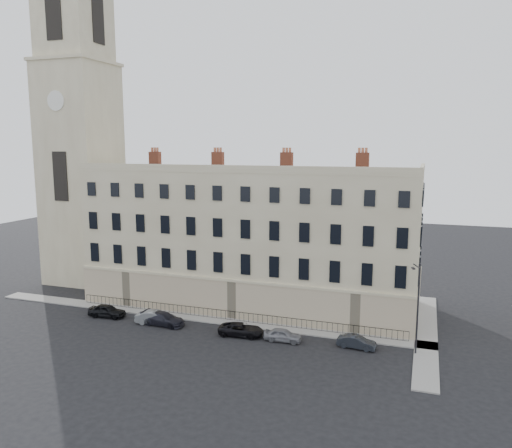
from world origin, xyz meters
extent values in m
plane|color=black|center=(0.00, 0.00, 0.00)|extent=(160.00, 160.00, 0.00)
cube|color=#BDAF8C|center=(-6.00, 12.00, 7.50)|extent=(36.00, 12.00, 15.00)
cube|color=#C0B090|center=(-6.00, 5.92, 2.00)|extent=(36.10, 0.18, 4.00)
cube|color=#C0B090|center=(12.08, 12.00, 2.00)|extent=(0.18, 12.10, 4.00)
cube|color=#BDAF8C|center=(-6.00, 6.15, 15.40)|extent=(36.00, 0.35, 0.80)
cube|color=#BDAF8C|center=(11.85, 12.00, 15.40)|extent=(0.35, 12.00, 0.80)
cube|color=brown|center=(-18.00, 12.00, 16.00)|extent=(1.30, 0.70, 2.00)
cube|color=brown|center=(-10.00, 12.00, 16.00)|extent=(1.30, 0.70, 2.00)
cube|color=brown|center=(-2.00, 12.00, 16.00)|extent=(1.30, 0.70, 2.00)
cube|color=brown|center=(6.00, 12.00, 16.00)|extent=(1.30, 0.70, 2.00)
cube|color=#BDAF8C|center=(-30.00, 14.00, 14.00)|extent=(8.00, 8.00, 28.00)
cube|color=#BDAF8C|center=(-30.00, 14.00, 33.00)|extent=(7.04, 7.04, 10.00)
cube|color=black|center=(-30.00, 10.43, 33.50)|extent=(2.20, 0.14, 7.00)
cylinder|color=white|center=(-30.00, 9.94, 23.00)|extent=(2.40, 0.14, 2.40)
cube|color=gray|center=(-10.00, 5.00, 0.06)|extent=(48.00, 2.00, 0.12)
cube|color=gray|center=(13.00, 8.00, 0.06)|extent=(2.00, 24.00, 0.12)
cube|color=black|center=(-6.00, 5.40, 1.02)|extent=(35.00, 0.04, 0.04)
cube|color=black|center=(-6.00, 5.40, 0.12)|extent=(35.00, 0.04, 0.04)
imported|color=black|center=(-18.58, 2.29, 0.67)|extent=(4.02, 1.87, 1.33)
imported|color=gray|center=(-12.71, 2.15, 0.66)|extent=(4.18, 1.99, 1.32)
imported|color=black|center=(-11.84, 2.10, 0.65)|extent=(4.55, 2.07, 1.29)
imported|color=black|center=(-3.52, 2.01, 0.59)|extent=(4.42, 2.35, 1.18)
imported|color=gray|center=(0.59, 1.97, 0.59)|extent=(3.52, 1.52, 1.18)
imported|color=#20242B|center=(7.18, 2.56, 0.56)|extent=(3.50, 1.49, 1.12)
cylinder|color=#2A292E|center=(12.14, 2.84, 4.00)|extent=(0.16, 0.16, 8.01)
cylinder|color=#2A292E|center=(11.89, 2.19, 7.91)|extent=(0.63, 1.44, 0.10)
cube|color=#2A292E|center=(11.64, 1.53, 7.86)|extent=(0.35, 0.53, 0.12)
camera|label=1|loc=(12.36, -39.86, 17.69)|focal=35.00mm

